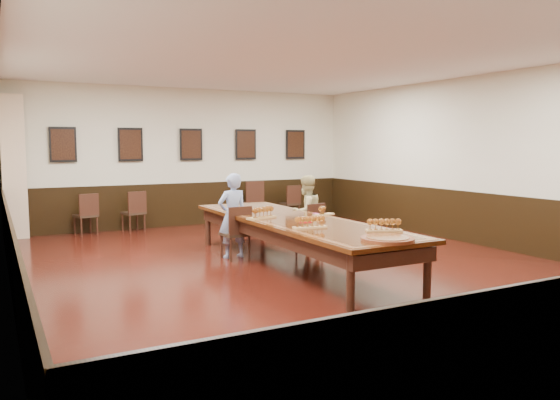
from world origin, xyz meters
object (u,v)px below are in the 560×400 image
spare_chair_c (251,201)px  person_man (233,216)px  conference_table (295,228)px  chair_woman (309,227)px  person_woman (306,213)px  carved_platter (388,239)px  spare_chair_b (133,211)px  spare_chair_a (86,214)px  spare_chair_d (290,202)px  chair_man (235,232)px

spare_chair_c → person_man: size_ratio=0.71×
conference_table → spare_chair_c: bearing=72.9°
conference_table → person_man: bearing=120.2°
chair_woman → person_man: bearing=-13.5°
person_woman → conference_table: (-0.83, -1.07, -0.07)m
carved_platter → spare_chair_b: bearing=102.3°
spare_chair_c → carved_platter: spare_chair_c is taller
spare_chair_a → carved_platter: (2.47, -6.85, 0.33)m
chair_woman → spare_chair_b: 4.29m
spare_chair_c → conference_table: spare_chair_c is taller
spare_chair_c → conference_table: bearing=74.5°
person_woman → spare_chair_a: bearing=-57.9°
person_man → spare_chair_d: bearing=-134.6°
spare_chair_d → conference_table: bearing=57.8°
spare_chair_b → spare_chair_c: (2.93, 0.20, 0.06)m
person_man → person_woman: bearing=176.6°
person_woman → carved_platter: (-0.81, -3.29, 0.10)m
carved_platter → person_woman: bearing=76.2°
spare_chair_d → person_man: size_ratio=0.62×
chair_man → spare_chair_d: bearing=-133.8°
person_man → carved_platter: bearing=97.0°
chair_woman → person_woman: person_woman is taller
chair_woman → spare_chair_c: bearing=-109.8°
chair_man → carved_platter: 3.26m
person_man → carved_platter: size_ratio=1.81×
chair_woman → spare_chair_b: size_ratio=0.97×
spare_chair_d → carved_platter: spare_chair_d is taller
person_man → person_woman: size_ratio=1.06×
conference_table → spare_chair_a: bearing=117.8°
spare_chair_c → conference_table: 5.01m
spare_chair_c → person_man: bearing=62.5°
spare_chair_a → conference_table: bearing=103.3°
chair_woman → spare_chair_c: spare_chair_c is taller
chair_woman → conference_table: size_ratio=0.17×
person_man → person_woman: (1.44, 0.02, -0.04)m
spare_chair_d → carved_platter: size_ratio=1.12×
chair_man → spare_chair_d: 4.81m
spare_chair_b → carved_platter: size_ratio=1.14×
spare_chair_a → spare_chair_c: 3.92m
chair_man → spare_chair_b: bearing=-80.7°
spare_chair_b → person_woman: bearing=109.1°
spare_chair_a → conference_table: 5.24m
spare_chair_d → person_woman: 3.95m
spare_chair_c → spare_chair_d: size_ratio=1.15×
conference_table → person_woman: bearing=52.0°
chair_woman → spare_chair_c: size_ratio=0.85×
chair_man → conference_table: size_ratio=0.18×
spare_chair_b → person_woman: size_ratio=0.66×
person_woman → conference_table: size_ratio=0.27×
person_woman → conference_table: bearing=41.5°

